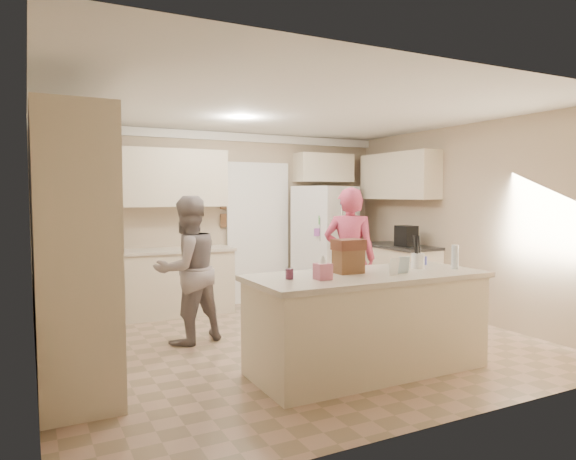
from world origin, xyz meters
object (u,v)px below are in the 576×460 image
refrigerator (326,243)px  tissue_box (323,271)px  utensil_crock (418,261)px  dollhouse_body (348,262)px  island_base (367,324)px  teen_boy (187,270)px  teen_girl (350,258)px  coffee_maker (406,236)px

refrigerator → tissue_box: refrigerator is taller
utensil_crock → dollhouse_body: size_ratio=0.58×
tissue_box → dollhouse_body: 0.45m
island_base → tissue_box: size_ratio=15.71×
island_base → dollhouse_body: dollhouse_body is taller
dollhouse_body → teen_boy: (-1.10, 1.58, -0.21)m
tissue_box → teen_girl: size_ratio=0.08×
refrigerator → utensil_crock: (-0.73, -2.99, 0.10)m
teen_girl → teen_boy: bearing=31.3°
tissue_box → teen_girl: 1.98m
coffee_maker → utensil_crock: (-1.40, -1.85, -0.07)m
coffee_maker → tissue_box: bearing=-142.4°
teen_boy → teen_girl: bearing=154.8°
tissue_box → island_base: bearing=10.3°
tissue_box → dollhouse_body: bearing=26.6°
teen_boy → utensil_crock: bearing=122.2°
refrigerator → utensil_crock: size_ratio=12.00×
island_base → utensil_crock: (0.65, 0.05, 0.56)m
refrigerator → teen_girl: 1.77m
island_base → tissue_box: (-0.55, -0.10, 0.56)m
utensil_crock → tissue_box: size_ratio=1.07×
teen_girl → tissue_box: bearing=88.7°
utensil_crock → teen_boy: size_ratio=0.09×
island_base → coffee_maker: bearing=42.8°
tissue_box → teen_boy: 1.92m
refrigerator → teen_boy: refrigerator is taller
dollhouse_body → island_base: bearing=-33.7°
utensil_crock → teen_boy: bearing=139.5°
utensil_crock → teen_boy: 2.51m
refrigerator → island_base: size_ratio=0.82×
coffee_maker → island_base: size_ratio=0.14×
teen_boy → teen_girl: size_ratio=0.94×
coffee_maker → teen_boy: (-3.30, -0.22, -0.24)m
dollhouse_body → teen_boy: bearing=124.9°
teen_girl → island_base: bearing=101.6°
island_base → teen_boy: size_ratio=1.33×
dollhouse_body → teen_girl: (0.88, 1.30, -0.16)m
tissue_box → coffee_maker: bearing=37.6°
dollhouse_body → tissue_box: bearing=-153.4°
coffee_maker → dollhouse_body: bearing=-140.7°
coffee_maker → teen_boy: 3.32m
dollhouse_body → teen_girl: bearing=55.7°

